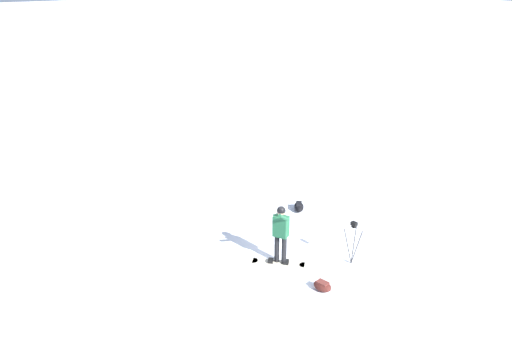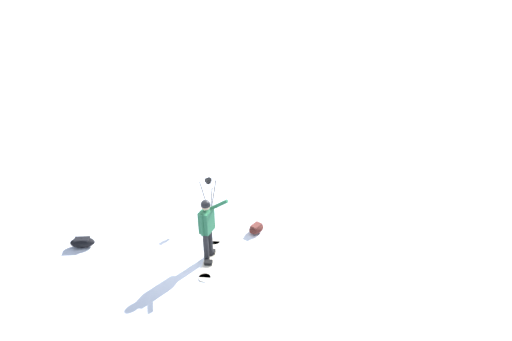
# 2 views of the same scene
# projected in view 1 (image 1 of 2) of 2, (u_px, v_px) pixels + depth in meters

# --- Properties ---
(ground_plane) EXTENTS (300.00, 300.00, 0.00)m
(ground_plane) POSITION_uv_depth(u_px,v_px,m) (294.00, 256.00, 14.71)
(ground_plane) COLOR white
(snowboarder) EXTENTS (0.63, 0.65, 1.76)m
(snowboarder) POSITION_uv_depth(u_px,v_px,m) (281.00, 229.00, 14.00)
(snowboarder) COLOR black
(snowboarder) RESTS_ON ground_plane
(snowboard) EXTENTS (1.23, 1.42, 0.10)m
(snowboard) POSITION_uv_depth(u_px,v_px,m) (278.00, 262.00, 14.36)
(snowboard) COLOR beige
(snowboard) RESTS_ON ground_plane
(gear_bag_large) EXTENTS (0.67, 0.69, 0.27)m
(gear_bag_large) POSITION_uv_depth(u_px,v_px,m) (299.00, 206.00, 17.51)
(gear_bag_large) COLOR black
(gear_bag_large) RESTS_ON ground_plane
(camera_tripod) EXTENTS (0.58, 0.44, 1.29)m
(camera_tripod) POSITION_uv_depth(u_px,v_px,m) (353.00, 234.00, 14.03)
(camera_tripod) COLOR #262628
(camera_tripod) RESTS_ON ground_plane
(gear_bag_small) EXTENTS (0.39, 0.54, 0.25)m
(gear_bag_small) POSITION_uv_depth(u_px,v_px,m) (322.00, 286.00, 13.09)
(gear_bag_small) COLOR #4C1E19
(gear_bag_small) RESTS_ON ground_plane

